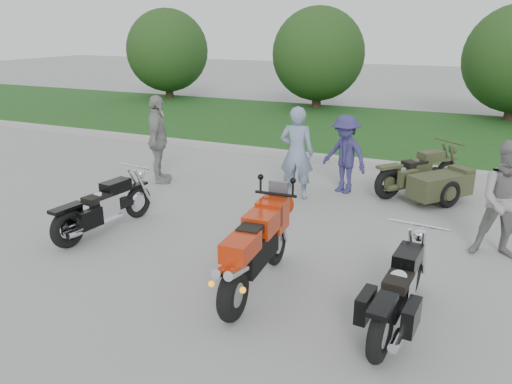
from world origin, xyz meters
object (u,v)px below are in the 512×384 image
at_px(cruiser_sidecar, 430,180).
at_px(person_back, 158,140).
at_px(sportbike_red, 256,247).
at_px(person_stripe, 297,153).
at_px(cruiser_right, 398,295).
at_px(person_denim, 345,154).
at_px(cruiser_left, 101,209).
at_px(person_grey, 508,201).

relative_size(cruiser_sidecar, person_back, 1.07).
xyz_separation_m(sportbike_red, person_stripe, (-0.79, 3.67, 0.30)).
bearing_deg(cruiser_right, sportbike_red, -178.85).
relative_size(cruiser_right, cruiser_sidecar, 1.05).
bearing_deg(person_denim, cruiser_right, -44.93).
height_order(cruiser_left, person_stripe, person_stripe).
xyz_separation_m(cruiser_left, person_denim, (3.06, 3.73, 0.38)).
height_order(cruiser_right, person_stripe, person_stripe).
distance_m(cruiser_right, cruiser_sidecar, 4.74).
bearing_deg(person_stripe, cruiser_left, 43.51).
distance_m(cruiser_left, person_denim, 4.84).
bearing_deg(cruiser_left, sportbike_red, -4.96).
height_order(person_stripe, person_grey, person_stripe).
distance_m(cruiser_sidecar, person_grey, 2.60).
distance_m(cruiser_left, person_grey, 6.22).
xyz_separation_m(cruiser_right, person_back, (-5.65, 3.55, 0.53)).
distance_m(person_stripe, person_denim, 1.07).
bearing_deg(sportbike_red, person_stripe, 99.00).
distance_m(cruiser_right, person_denim, 4.89).
relative_size(sportbike_red, person_stripe, 1.20).
distance_m(sportbike_red, person_stripe, 3.77).
relative_size(sportbike_red, cruiser_sidecar, 1.08).
distance_m(person_denim, person_back, 3.95).
bearing_deg(cruiser_left, person_grey, 23.54).
bearing_deg(cruiser_left, cruiser_right, -1.77).
bearing_deg(cruiser_left, person_back, 113.03).
bearing_deg(person_stripe, cruiser_sidecar, -167.64).
bearing_deg(person_denim, person_grey, -11.48).
relative_size(person_grey, person_denim, 1.10).
distance_m(person_grey, person_denim, 3.53).
xyz_separation_m(cruiser_sidecar, person_back, (-5.48, -1.19, 0.55)).
xyz_separation_m(cruiser_right, person_denim, (-1.82, 4.52, 0.38)).
xyz_separation_m(cruiser_sidecar, person_denim, (-1.65, -0.22, 0.40)).
distance_m(cruiser_sidecar, person_back, 5.64).
distance_m(cruiser_right, person_grey, 2.78).
height_order(sportbike_red, cruiser_right, sportbike_red).
distance_m(sportbike_red, cruiser_left, 3.16).
relative_size(cruiser_right, person_denim, 1.34).
bearing_deg(person_back, cruiser_right, -148.81).
distance_m(sportbike_red, person_grey, 3.76).
relative_size(cruiser_sidecar, person_grey, 1.16).
bearing_deg(cruiser_sidecar, person_stripe, -119.88).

